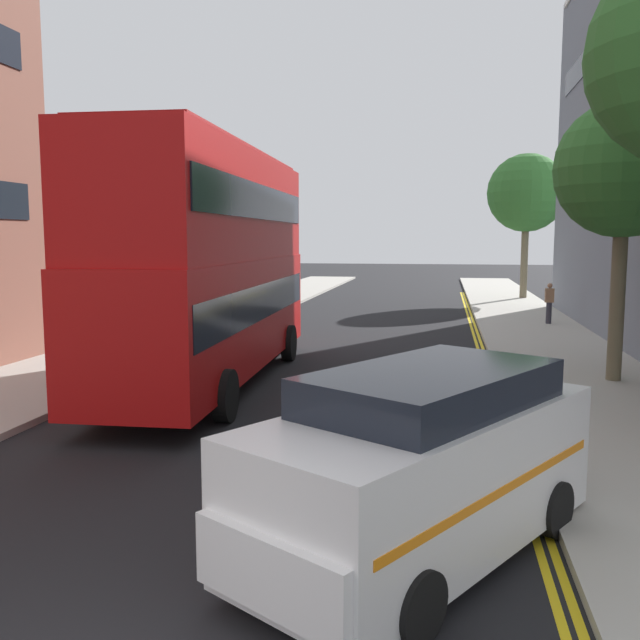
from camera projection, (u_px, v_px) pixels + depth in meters
name	position (u px, v px, depth m)	size (l,w,h in m)	color
sidewalk_right	(568.00, 366.00, 18.65)	(4.00, 80.00, 0.14)	#ADA89E
sidewalk_left	(126.00, 352.00, 20.96)	(4.00, 80.00, 0.14)	#ADA89E
kerb_line_outer	(494.00, 380.00, 17.08)	(0.10, 56.00, 0.01)	yellow
kerb_line_inner	(487.00, 380.00, 17.11)	(0.10, 56.00, 0.01)	yellow
double_decker_bus_away	(211.00, 260.00, 16.33)	(3.10, 10.89, 5.64)	#B20F0F
taxi_minivan	(419.00, 465.00, 7.49)	(4.10, 5.07, 2.12)	white
pedestrian_far	(549.00, 302.00, 27.16)	(0.34, 0.22, 1.62)	#2D2D38
street_tree_mid	(527.00, 193.00, 38.28)	(4.38, 4.38, 8.11)	#6B6047
street_tree_far	(624.00, 171.00, 15.87)	(3.22, 3.22, 6.63)	#6B6047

